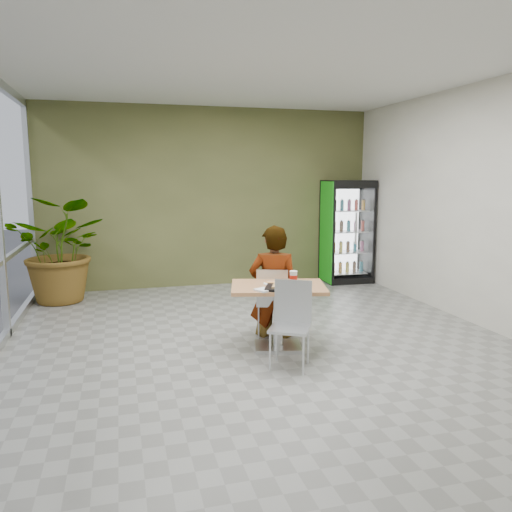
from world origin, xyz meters
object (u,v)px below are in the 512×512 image
Objects in this scene: seated_woman at (274,293)px; cafeteria_tray at (287,288)px; dining_table at (278,303)px; beverage_fridge at (347,231)px; chair_near at (291,316)px; soda_cup at (293,278)px; potted_plant at (63,250)px; chair_far at (272,297)px.

cafeteria_tray is (-0.06, -0.70, 0.22)m from seated_woman.
dining_table is 0.63× the size of beverage_fridge.
beverage_fridge is (2.43, 3.78, 0.43)m from chair_near.
potted_plant is at bearing 132.69° from soda_cup.
chair_near is 5.62× the size of soda_cup.
seated_woman is (0.03, 0.04, 0.04)m from chair_far.
chair_near is at bearing -120.48° from beverage_fridge.
chair_far is at bearing 81.45° from dining_table.
potted_plant reaches higher than chair_far.
dining_table is at bearing -124.20° from beverage_fridge.
seated_woman is (0.12, 1.00, 0.02)m from chair_near.
dining_table is at bearing 116.99° from chair_near.
chair_near reaches higher than chair_far.
soda_cup is at bearing 55.20° from cafeteria_tray.
soda_cup is 0.26m from cafeteria_tray.
beverage_fridge is (2.23, 3.27, 0.13)m from soda_cup.
beverage_fridge is (2.37, 3.48, 0.19)m from cafeteria_tray.
chair_near is 0.38m from cafeteria_tray.
chair_near is at bearing 103.92° from chair_far.
soda_cup reaches higher than dining_table.
soda_cup is at bearing -122.01° from beverage_fridge.
beverage_fridge is at bearing -110.69° from chair_far.
soda_cup is (0.08, -0.50, 0.28)m from seated_woman.
potted_plant is (-2.58, 3.52, 0.31)m from chair_near.
soda_cup reaches higher than cafeteria_tray.
dining_table is 1.40× the size of chair_far.
seated_woman is 0.58m from soda_cup.
dining_table is 0.34m from soda_cup.
dining_table is at bearing 100.52° from chair_far.
cafeteria_tray is at bearing -81.52° from dining_table.
chair_near is (-0.02, -0.52, -0.01)m from dining_table.
seated_woman reaches higher than soda_cup.
chair_far reaches higher than dining_table.
potted_plant is at bearing -24.64° from chair_far.
seated_woman is 10.59× the size of soda_cup.
chair_far is 0.72m from cafeteria_tray.
dining_table is 0.52m from chair_near.
cafeteria_tray is (0.03, -0.22, 0.23)m from dining_table.
beverage_fridge is (2.31, 2.78, 0.41)m from seated_woman.
potted_plant reaches higher than cafeteria_tray.
cafeteria_tray is 0.25× the size of beverage_fridge.
potted_plant is at bearing -174.78° from beverage_fridge.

